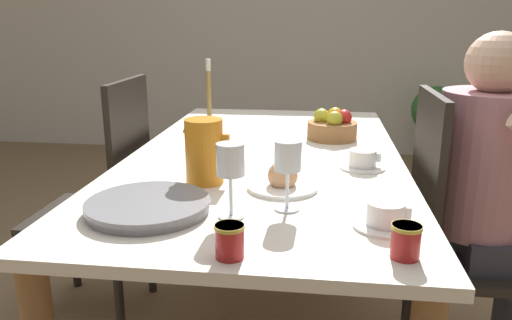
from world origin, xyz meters
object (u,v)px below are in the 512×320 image
object	(u,v)px
chair_opposite	(106,198)
wine_glass_water	(288,159)
bread_plate	(283,180)
wine_glass_juice	(231,164)
candlestick_tall	(209,102)
fruit_bowl	(332,127)
teacup_near_person	(385,217)
chair_person_side	(457,238)
jam_jar_amber	(230,240)
potted_plant	(435,115)
red_pitcher	(204,151)
serving_tray	(148,206)
jam_jar_red	(406,240)
person_seated	(493,185)
teacup_across	(363,160)

from	to	relation	value
chair_opposite	wine_glass_water	bearing A→B (deg)	-128.62
bread_plate	wine_glass_juice	bearing A→B (deg)	-115.54
chair_opposite	candlestick_tall	size ratio (longest dim) A/B	3.30
fruit_bowl	teacup_near_person	bearing A→B (deg)	-83.07
chair_person_side	candlestick_tall	xyz separation A→B (m)	(-0.95, 0.53, 0.35)
jam_jar_amber	candlestick_tall	size ratio (longest dim) A/B	0.23
wine_glass_water	bread_plate	distance (m)	0.19
chair_person_side	potted_plant	distance (m)	2.69
candlestick_tall	red_pitcher	bearing A→B (deg)	-78.55
wine_glass_juice	candlestick_tall	size ratio (longest dim) A/B	0.61
serving_tray	wine_glass_water	bearing A→B (deg)	9.91
red_pitcher	jam_jar_red	distance (m)	0.67
jam_jar_amber	potted_plant	xyz separation A→B (m)	(1.12, 3.33, -0.34)
person_seated	teacup_near_person	distance (m)	0.65
red_pitcher	jam_jar_red	bearing A→B (deg)	-39.58
wine_glass_water	chair_opposite	bearing A→B (deg)	141.38
chair_opposite	serving_tray	size ratio (longest dim) A/B	3.20
person_seated	teacup_across	size ratio (longest dim) A/B	7.90
red_pitcher	teacup_across	size ratio (longest dim) A/B	1.28
person_seated	bread_plate	world-z (taller)	person_seated
chair_opposite	candlestick_tall	world-z (taller)	candlestick_tall
fruit_bowl	candlestick_tall	distance (m)	0.56
wine_glass_juice	teacup_across	size ratio (longest dim) A/B	1.24
fruit_bowl	potted_plant	bearing A→B (deg)	68.21
wine_glass_water	wine_glass_juice	bearing A→B (deg)	-152.76
red_pitcher	fruit_bowl	world-z (taller)	red_pitcher
person_seated	red_pitcher	world-z (taller)	person_seated
red_pitcher	potted_plant	distance (m)	3.16
teacup_near_person	bread_plate	bearing A→B (deg)	137.08
person_seated	red_pitcher	size ratio (longest dim) A/B	6.19
chair_person_side	wine_glass_water	world-z (taller)	chair_person_side
wine_glass_water	teacup_near_person	xyz separation A→B (m)	(0.23, -0.08, -0.11)
jam_jar_amber	potted_plant	size ratio (longest dim) A/B	0.10
chair_opposite	candlestick_tall	bearing A→B (deg)	-48.48
chair_person_side	jam_jar_amber	bearing A→B (deg)	-43.04
wine_glass_juice	jam_jar_amber	world-z (taller)	wine_glass_juice
teacup_near_person	bread_plate	world-z (taller)	bread_plate
serving_tray	candlestick_tall	size ratio (longest dim) A/B	1.03
chair_person_side	wine_glass_juice	bearing A→B (deg)	-54.99
jam_jar_red	fruit_bowl	world-z (taller)	fruit_bowl
chair_person_side	jam_jar_red	size ratio (longest dim) A/B	14.04
teacup_near_person	jam_jar_red	xyz separation A→B (m)	(0.02, -0.15, 0.01)
red_pitcher	wine_glass_water	size ratio (longest dim) A/B	1.06
person_seated	candlestick_tall	xyz separation A→B (m)	(-1.05, 0.52, 0.16)
chair_person_side	serving_tray	bearing A→B (deg)	-62.37
candlestick_tall	potted_plant	world-z (taller)	candlestick_tall
wine_glass_water	teacup_near_person	bearing A→B (deg)	-19.18
teacup_across	serving_tray	bearing A→B (deg)	-140.87
chair_opposite	wine_glass_water	size ratio (longest dim) A/B	5.55
person_seated	candlestick_tall	bearing A→B (deg)	-116.45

